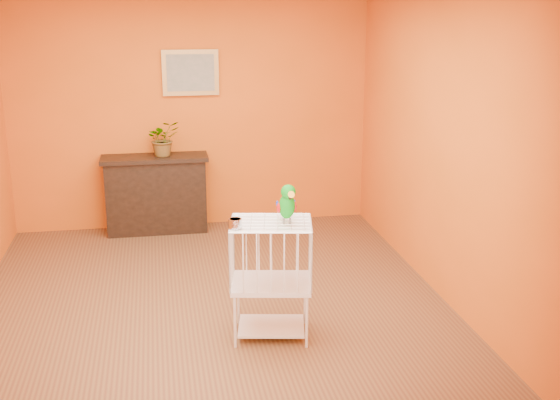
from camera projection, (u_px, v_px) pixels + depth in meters
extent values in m
plane|color=brown|center=(212.00, 301.00, 6.08)|extent=(4.50, 4.50, 0.00)
plane|color=orange|center=(192.00, 113.00, 7.85)|extent=(4.00, 0.00, 4.00)
plane|color=orange|center=(242.00, 246.00, 3.59)|extent=(4.00, 0.00, 4.00)
plane|color=orange|center=(439.00, 146.00, 6.06)|extent=(0.00, 4.50, 4.50)
cube|color=black|center=(156.00, 196.00, 7.83)|extent=(1.09, 0.36, 0.82)
cube|color=black|center=(154.00, 158.00, 7.71)|extent=(1.17, 0.42, 0.05)
cube|color=black|center=(156.00, 200.00, 7.68)|extent=(0.76, 0.02, 0.41)
cube|color=#5A1E19|center=(136.00, 206.00, 7.78)|extent=(0.05, 0.16, 0.25)
cube|color=#244221|center=(143.00, 206.00, 7.79)|extent=(0.05, 0.16, 0.25)
cube|color=#5A1E19|center=(150.00, 205.00, 7.80)|extent=(0.05, 0.16, 0.25)
cube|color=#244221|center=(158.00, 205.00, 7.82)|extent=(0.05, 0.16, 0.25)
cube|color=#5A1E19|center=(167.00, 204.00, 7.83)|extent=(0.05, 0.16, 0.25)
imported|color=#26722D|center=(163.00, 142.00, 7.68)|extent=(0.45, 0.48, 0.30)
cube|color=#A77C3B|center=(190.00, 73.00, 7.70)|extent=(0.62, 0.03, 0.50)
cube|color=gray|center=(191.00, 73.00, 7.69)|extent=(0.52, 0.01, 0.40)
cube|color=silver|center=(271.00, 326.00, 5.46)|extent=(0.57, 0.47, 0.02)
cube|color=silver|center=(271.00, 283.00, 5.36)|extent=(0.67, 0.56, 0.04)
cube|color=silver|center=(271.00, 223.00, 5.22)|extent=(0.67, 0.56, 0.01)
cylinder|color=silver|center=(235.00, 322.00, 5.22)|extent=(0.02, 0.02, 0.41)
cylinder|color=silver|center=(307.00, 322.00, 5.22)|extent=(0.02, 0.02, 0.41)
cylinder|color=silver|center=(238.00, 299.00, 5.62)|extent=(0.02, 0.02, 0.41)
cylinder|color=silver|center=(305.00, 299.00, 5.62)|extent=(0.02, 0.02, 0.41)
cylinder|color=silver|center=(235.00, 223.00, 5.07)|extent=(0.10, 0.10, 0.07)
cylinder|color=#59544C|center=(284.00, 221.00, 5.18)|extent=(0.01, 0.01, 0.04)
cylinder|color=#59544C|center=(290.00, 221.00, 5.20)|extent=(0.01, 0.01, 0.04)
ellipsoid|color=#0A910C|center=(287.00, 206.00, 5.16)|extent=(0.13, 0.18, 0.22)
ellipsoid|color=#0A910C|center=(288.00, 192.00, 5.09)|extent=(0.12, 0.12, 0.11)
cone|color=orange|center=(290.00, 195.00, 5.05)|extent=(0.06, 0.08, 0.07)
cone|color=black|center=(290.00, 197.00, 5.07)|extent=(0.03, 0.03, 0.03)
sphere|color=black|center=(284.00, 191.00, 5.06)|extent=(0.02, 0.02, 0.02)
sphere|color=black|center=(294.00, 191.00, 5.08)|extent=(0.02, 0.02, 0.02)
ellipsoid|color=#A50C0C|center=(279.00, 208.00, 5.15)|extent=(0.03, 0.07, 0.08)
ellipsoid|color=navy|center=(294.00, 206.00, 5.19)|extent=(0.03, 0.07, 0.08)
cone|color=#0A910C|center=(284.00, 213.00, 5.25)|extent=(0.08, 0.16, 0.12)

